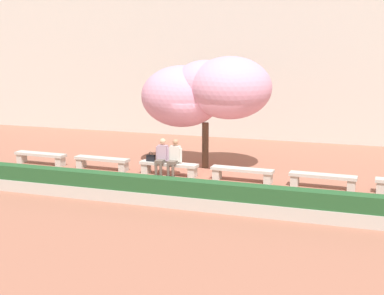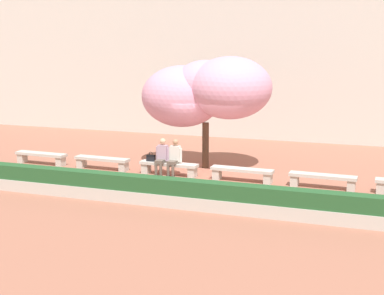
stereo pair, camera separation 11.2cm
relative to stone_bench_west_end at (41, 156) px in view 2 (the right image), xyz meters
name	(u,v)px [view 2 (the right image)]	position (x,y,z in m)	size (l,w,h in m)	color
ground_plane	(205,178)	(6.56, 0.00, -0.31)	(100.00, 100.00, 0.00)	#9E604C
building_facade	(268,55)	(6.56, 10.18, 3.70)	(30.45, 4.00, 8.02)	beige
stone_bench_west_end	(41,156)	(0.00, 0.00, 0.00)	(2.12, 0.49, 0.45)	#BCB7AD
stone_bench_near_west	(102,161)	(2.62, 0.00, 0.00)	(2.12, 0.49, 0.45)	#BCB7AD
stone_bench_center	(169,166)	(5.25, 0.00, 0.00)	(2.12, 0.49, 0.45)	#BCB7AD
stone_bench_near_east	(242,172)	(7.87, 0.00, 0.00)	(2.12, 0.49, 0.45)	#BCB7AD
stone_bench_east_end	(323,179)	(10.50, 0.00, 0.00)	(2.12, 0.49, 0.45)	#BCB7AD
person_seated_left	(162,155)	(5.01, -0.05, 0.39)	(0.51, 0.69, 1.29)	black
person_seated_right	(174,156)	(5.48, -0.05, 0.39)	(0.51, 0.70, 1.29)	black
handbag	(151,158)	(4.56, 0.01, 0.27)	(0.30, 0.15, 0.34)	black
cherry_tree_main	(206,91)	(6.12, 1.53, 2.55)	(4.85, 3.03, 4.10)	#513828
planter_hedge_foreground	(167,192)	(6.56, -3.37, 0.08)	(19.44, 0.50, 0.80)	#BCB7AD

